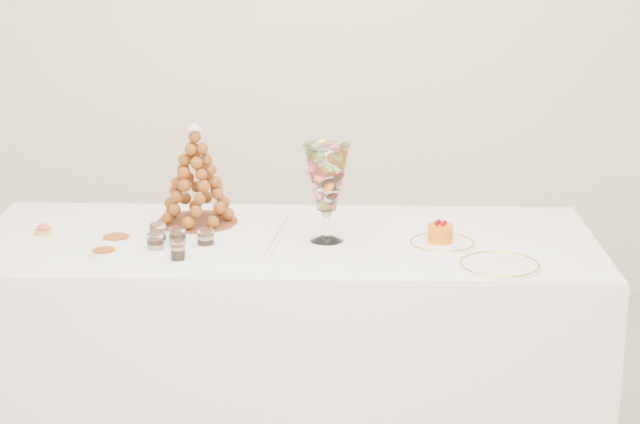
{
  "coord_description": "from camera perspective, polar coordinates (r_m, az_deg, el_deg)",
  "views": [
    {
      "loc": [
        0.05,
        -3.23,
        1.93
      ],
      "look_at": [
        0.02,
        0.22,
        0.94
      ],
      "focal_mm": 60.0,
      "sensor_mm": 36.0,
      "label": 1
    }
  ],
  "objects": [
    {
      "name": "spare_plate",
      "position": [
        3.45,
        9.55,
        -2.84
      ],
      "size": [
        0.26,
        0.26,
        0.01
      ],
      "primitive_type": "cylinder",
      "color": "white",
      "rests_on": "buffet_table"
    },
    {
      "name": "macaron_vase",
      "position": [
        3.62,
        0.36,
        1.79
      ],
      "size": [
        0.15,
        0.15,
        0.34
      ],
      "color": "white",
      "rests_on": "buffet_table"
    },
    {
      "name": "lace_tray",
      "position": [
        3.76,
        -7.35,
        -1.11
      ],
      "size": [
        0.72,
        0.58,
        0.02
      ],
      "primitive_type": "cube",
      "rotation": [
        0.0,
        0.0,
        -0.12
      ],
      "color": "white",
      "rests_on": "buffet_table"
    },
    {
      "name": "ramekin_front",
      "position": [
        3.56,
        -11.43,
        -2.23
      ],
      "size": [
        0.08,
        0.08,
        0.03
      ],
      "primitive_type": "cylinder",
      "color": "white",
      "rests_on": "buffet_table"
    },
    {
      "name": "cake_plate",
      "position": [
        3.65,
        6.52,
        -1.69
      ],
      "size": [
        0.23,
        0.23,
        0.01
      ],
      "primitive_type": "cylinder",
      "color": "white",
      "rests_on": "buffet_table"
    },
    {
      "name": "croquembouche",
      "position": [
        3.79,
        -6.63,
        1.96
      ],
      "size": [
        0.29,
        0.29,
        0.36
      ],
      "rotation": [
        0.0,
        0.0,
        0.2
      ],
      "color": "brown",
      "rests_on": "lace_tray"
    },
    {
      "name": "buffet_table",
      "position": [
        3.85,
        -1.86,
        -7.26
      ],
      "size": [
        2.18,
        0.91,
        0.82
      ],
      "rotation": [
        0.0,
        0.0,
        -0.02
      ],
      "color": "white",
      "rests_on": "ground"
    },
    {
      "name": "pink_tart",
      "position": [
        3.87,
        -14.53,
        -0.92
      ],
      "size": [
        0.06,
        0.06,
        0.04
      ],
      "color": "tan",
      "rests_on": "buffet_table"
    },
    {
      "name": "mousse_cake",
      "position": [
        3.65,
        6.44,
        -1.11
      ],
      "size": [
        0.09,
        0.09,
        0.08
      ],
      "color": "orange",
      "rests_on": "cake_plate"
    },
    {
      "name": "verrine_d",
      "position": [
        3.55,
        -8.77,
        -1.72
      ],
      "size": [
        0.06,
        0.06,
        0.07
      ],
      "primitive_type": "cylinder",
      "rotation": [
        0.0,
        0.0,
        0.05
      ],
      "color": "white",
      "rests_on": "buffet_table"
    },
    {
      "name": "verrine_c",
      "position": [
        3.58,
        -6.11,
        -1.47
      ],
      "size": [
        0.07,
        0.07,
        0.08
      ],
      "primitive_type": "cylinder",
      "rotation": [
        0.0,
        0.0,
        -0.34
      ],
      "color": "white",
      "rests_on": "buffet_table"
    },
    {
      "name": "ramekin_back",
      "position": [
        3.68,
        -10.81,
        -1.56
      ],
      "size": [
        0.1,
        0.1,
        0.03
      ],
      "primitive_type": "cylinder",
      "color": "white",
      "rests_on": "buffet_table"
    },
    {
      "name": "verrine_b",
      "position": [
        3.6,
        -7.6,
        -1.43
      ],
      "size": [
        0.07,
        0.07,
        0.08
      ],
      "primitive_type": "cylinder",
      "rotation": [
        0.0,
        0.0,
        0.18
      ],
      "color": "white",
      "rests_on": "buffet_table"
    },
    {
      "name": "verrine_e",
      "position": [
        3.5,
        -7.58,
        -2.02
      ],
      "size": [
        0.05,
        0.05,
        0.06
      ],
      "primitive_type": "cylinder",
      "rotation": [
        0.0,
        0.0,
        0.05
      ],
      "color": "white",
      "rests_on": "buffet_table"
    },
    {
      "name": "verrine_a",
      "position": [
        3.66,
        -8.64,
        -1.21
      ],
      "size": [
        0.06,
        0.06,
        0.07
      ],
      "primitive_type": "cylinder",
      "rotation": [
        0.0,
        0.0,
        -0.18
      ],
      "color": "white",
      "rests_on": "buffet_table"
    }
  ]
}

